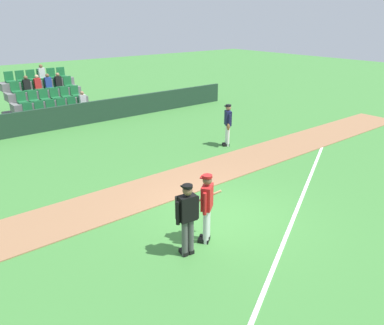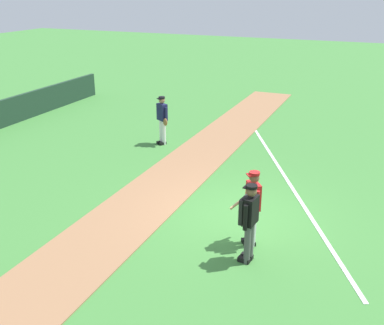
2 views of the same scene
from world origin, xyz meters
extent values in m
plane|color=#42843A|center=(0.00, 0.00, 0.00)|extent=(80.00, 80.00, 0.00)
cube|color=#9E704C|center=(0.00, 2.58, 0.01)|extent=(28.00, 1.98, 0.03)
cube|color=white|center=(3.00, -0.50, 0.01)|extent=(10.76, 5.49, 0.01)
cylinder|color=silver|center=(-1.22, -0.70, 0.45)|extent=(0.14, 0.14, 0.90)
cylinder|color=silver|center=(-1.10, -0.60, 0.45)|extent=(0.14, 0.14, 0.90)
cube|color=black|center=(-1.26, -0.65, 0.05)|extent=(0.25, 0.28, 0.10)
cube|color=black|center=(-1.13, -0.56, 0.05)|extent=(0.25, 0.28, 0.10)
cube|color=red|center=(-1.16, -0.65, 1.20)|extent=(0.45, 0.41, 0.60)
cylinder|color=red|center=(-1.36, -0.80, 1.15)|extent=(0.09, 0.09, 0.55)
cylinder|color=red|center=(-0.96, -0.50, 1.15)|extent=(0.09, 0.09, 0.55)
sphere|color=brown|center=(-1.16, -0.65, 1.63)|extent=(0.22, 0.22, 0.22)
cylinder|color=#B21919|center=(-1.16, -0.65, 1.73)|extent=(0.23, 0.23, 0.06)
cube|color=#B21919|center=(-1.22, -0.57, 1.70)|extent=(0.22, 0.20, 0.02)
cylinder|color=tan|center=(-1.02, -0.42, 1.05)|extent=(0.68, 0.52, 0.41)
cylinder|color=#4C4C4C|center=(-1.93, -0.78, 0.45)|extent=(0.14, 0.14, 0.90)
cylinder|color=#4C4C4C|center=(-1.77, -0.80, 0.45)|extent=(0.14, 0.14, 0.90)
cube|color=black|center=(-1.92, -0.72, 0.05)|extent=(0.15, 0.27, 0.10)
cube|color=black|center=(-1.76, -0.74, 0.05)|extent=(0.15, 0.27, 0.10)
cube|color=black|center=(-1.85, -0.79, 1.20)|extent=(0.42, 0.27, 0.60)
cylinder|color=black|center=(-2.10, -0.76, 1.15)|extent=(0.09, 0.09, 0.55)
cylinder|color=black|center=(-1.60, -0.82, 1.15)|extent=(0.09, 0.09, 0.55)
sphere|color=brown|center=(-1.85, -0.79, 1.63)|extent=(0.22, 0.22, 0.22)
cylinder|color=black|center=(-1.85, -0.79, 1.73)|extent=(0.23, 0.23, 0.06)
cube|color=black|center=(-1.84, -0.69, 1.70)|extent=(0.19, 0.14, 0.02)
cube|color=black|center=(-1.83, -0.66, 1.20)|extent=(0.45, 0.13, 0.56)
cylinder|color=white|center=(4.23, 4.22, 0.45)|extent=(0.14, 0.14, 0.90)
cylinder|color=white|center=(4.31, 4.36, 0.45)|extent=(0.14, 0.14, 0.90)
cube|color=black|center=(4.18, 4.25, 0.05)|extent=(0.29, 0.23, 0.10)
cube|color=black|center=(4.26, 4.39, 0.05)|extent=(0.29, 0.23, 0.10)
cube|color=#191E47|center=(4.27, 4.29, 1.20)|extent=(0.39, 0.46, 0.60)
cylinder|color=#191E47|center=(4.15, 4.07, 1.15)|extent=(0.09, 0.09, 0.55)
cylinder|color=#191E47|center=(4.40, 4.51, 1.15)|extent=(0.09, 0.09, 0.55)
sphere|color=#9E7051|center=(4.27, 4.29, 1.63)|extent=(0.22, 0.22, 0.22)
cylinder|color=black|center=(4.27, 4.29, 1.73)|extent=(0.23, 0.23, 0.06)
cube|color=black|center=(4.19, 4.34, 1.70)|extent=(0.19, 0.22, 0.02)
ellipsoid|color=brown|center=(4.10, 4.08, 0.90)|extent=(0.20, 0.23, 0.28)
camera|label=1|loc=(-6.34, -6.54, 5.14)|focal=35.10mm
camera|label=2|loc=(-9.94, -2.97, 5.49)|focal=42.91mm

